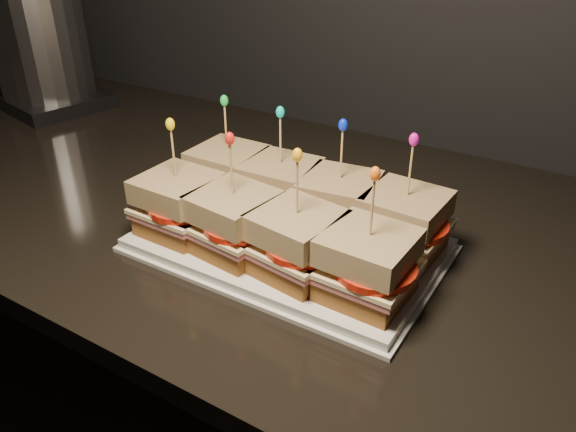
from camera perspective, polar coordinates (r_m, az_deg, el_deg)
The scene contains 62 objects.
granite_slab at distance 0.82m, azimuth 13.04°, elevation -4.04°, with size 2.52×0.75×0.03m, color black.
platter at distance 0.78m, azimuth 0.00°, elevation -2.95°, with size 0.40×0.25×0.02m, color white.
platter_rim at distance 0.78m, azimuth 0.00°, elevation -3.32°, with size 0.41×0.26×0.01m, color white.
sandwich_0_bread_bot at distance 0.88m, azimuth -5.98°, elevation 2.60°, with size 0.10×0.10×0.03m, color brown.
sandwich_0_ham at distance 0.87m, azimuth -6.04°, elevation 3.61°, with size 0.10×0.10×0.01m, color #B25454.
sandwich_0_cheese at distance 0.87m, azimuth -6.06°, elevation 4.02°, with size 0.11×0.10×0.01m, color #F8E3A4.
sandwich_0_tomato at distance 0.85m, azimuth -5.68°, elevation 4.15°, with size 0.10×0.10×0.01m, color red.
sandwich_0_bread_top at distance 0.86m, azimuth -6.16°, elevation 5.74°, with size 0.10×0.10×0.03m, color #5D3610.
sandwich_0_pick at distance 0.84m, azimuth -6.33°, elevation 8.65°, with size 0.00×0.00×0.09m, color tan.
sandwich_0_frill at distance 0.82m, azimuth -6.50°, elevation 11.57°, with size 0.01×0.01×0.02m, color green.
sandwich_1_bread_bot at distance 0.83m, azimuth -0.73°, elevation 1.06°, with size 0.10×0.10×0.03m, color brown.
sandwich_1_ham at distance 0.82m, azimuth -0.74°, elevation 2.11°, with size 0.10×0.10×0.01m, color #B25454.
sandwich_1_cheese at distance 0.82m, azimuth -0.74°, elevation 2.55°, with size 0.11×0.10×0.01m, color #F8E3A4.
sandwich_1_tomato at distance 0.81m, azimuth -0.25°, elevation 2.66°, with size 0.10×0.10×0.01m, color red.
sandwich_1_bread_top at distance 0.81m, azimuth -0.76°, elevation 4.35°, with size 0.10×0.10×0.03m, color #5D3610.
sandwich_1_pick at distance 0.79m, azimuth -0.78°, elevation 7.42°, with size 0.00×0.00×0.09m, color tan.
sandwich_1_frill at distance 0.77m, azimuth -0.80°, elevation 10.51°, with size 0.01×0.01×0.02m, color #08C2AE.
sandwich_2_bread_bot at distance 0.79m, azimuth 5.10°, elevation -0.66°, with size 0.10×0.10×0.03m, color brown.
sandwich_2_ham at distance 0.78m, azimuth 5.16°, elevation 0.43°, with size 0.10×0.10×0.01m, color #B25454.
sandwich_2_cheese at distance 0.78m, azimuth 5.18°, elevation 0.88°, with size 0.11×0.10×0.01m, color #F8E3A4.
sandwich_2_tomato at distance 0.77m, azimuth 5.80°, elevation 0.96°, with size 0.10×0.10×0.01m, color red.
sandwich_2_bread_top at distance 0.76m, azimuth 5.28°, elevation 2.75°, with size 0.10×0.10×0.03m, color #5D3610.
sandwich_2_pick at distance 0.75m, azimuth 5.44°, elevation 5.95°, with size 0.00×0.00×0.09m, color tan.
sandwich_2_frill at distance 0.73m, azimuth 5.61°, elevation 9.19°, with size 0.01×0.01×0.02m, color #0A27D5.
sandwich_3_bread_bot at distance 0.76m, azimuth 11.49°, elevation -2.54°, with size 0.10×0.10×0.03m, color brown.
sandwich_3_ham at distance 0.75m, azimuth 11.62°, elevation -1.42°, with size 0.10×0.10×0.01m, color #B25454.
sandwich_3_cheese at distance 0.75m, azimuth 11.67°, elevation -0.96°, with size 0.11×0.10×0.01m, color #F8E3A4.
sandwich_3_tomato at distance 0.74m, azimuth 12.43°, elevation -0.91°, with size 0.10×0.10×0.01m, color red.
sandwich_3_bread_top at distance 0.73m, azimuth 11.89°, elevation 0.96°, with size 0.10×0.10×0.03m, color #5D3610.
sandwich_3_pick at distance 0.71m, azimuth 12.27°, elevation 4.24°, with size 0.00×0.00×0.09m, color tan.
sandwich_3_frill at distance 0.70m, azimuth 12.67°, elevation 7.60°, with size 0.01×0.01×0.02m, color #CD1398.
sandwich_4_bread_bot at distance 0.80m, azimuth -10.84°, elevation -0.56°, with size 0.10×0.10×0.03m, color brown.
sandwich_4_ham at distance 0.80m, azimuth -10.96°, elevation 0.52°, with size 0.10×0.10×0.01m, color #B25454.
sandwich_4_cheese at distance 0.79m, azimuth -11.00°, elevation 0.96°, with size 0.11×0.10×0.01m, color #F8E3A4.
sandwich_4_tomato at distance 0.78m, azimuth -10.68°, elevation 1.04°, with size 0.10×0.10×0.01m, color red.
sandwich_4_bread_top at distance 0.78m, azimuth -11.20°, elevation 2.80°, with size 0.10×0.10×0.03m, color #5D3610.
sandwich_4_pick at distance 0.76m, azimuth -11.54°, elevation 5.93°, with size 0.00×0.00×0.09m, color tan.
sandwich_4_frill at distance 0.74m, azimuth -11.88°, elevation 9.11°, with size 0.01×0.01×0.02m, color yellow.
sandwich_5_bread_bot at distance 0.75m, azimuth -5.38°, elevation -2.47°, with size 0.10×0.10×0.03m, color brown.
sandwich_5_ham at distance 0.74m, azimuth -5.44°, elevation -1.34°, with size 0.10×0.10×0.01m, color #B25454.
sandwich_5_cheese at distance 0.74m, azimuth -5.47°, elevation -0.87°, with size 0.11×0.10×0.01m, color #F8E3A4.
sandwich_5_tomato at distance 0.72m, azimuth -5.01°, elevation -0.82°, with size 0.10×0.10×0.01m, color red.
sandwich_5_bread_top at distance 0.72m, azimuth -5.57°, elevation 1.08°, with size 0.10×0.10×0.03m, color #5D3610.
sandwich_5_pick at distance 0.70m, azimuth -5.76°, elevation 4.41°, with size 0.00×0.00×0.09m, color tan.
sandwich_5_frill at distance 0.68m, azimuth -5.94°, elevation 7.83°, with size 0.01×0.01×0.02m, color red.
sandwich_6_bread_bot at distance 0.70m, azimuth 0.87°, elevation -4.62°, with size 0.10×0.10×0.03m, color brown.
sandwich_6_ham at distance 0.70m, azimuth 0.88°, elevation -3.45°, with size 0.10×0.10×0.01m, color #B25454.
sandwich_6_cheese at distance 0.69m, azimuth 0.88°, elevation -2.96°, with size 0.11×0.10×0.01m, color #F8E3A4.
sandwich_6_tomato at distance 0.68m, azimuth 1.50°, elevation -2.94°, with size 0.10×0.10×0.01m, color red.
sandwich_6_bread_top at distance 0.68m, azimuth 0.90°, elevation -0.92°, with size 0.10×0.10×0.03m, color #5D3610.
sandwich_6_pick at distance 0.65m, azimuth 0.93°, elevation 2.59°, with size 0.00×0.00×0.09m, color tan.
sandwich_6_frill at distance 0.64m, azimuth 0.96°, elevation 6.21°, with size 0.01×0.01×0.02m, color #FCA714.
sandwich_7_bread_bot at distance 0.67m, azimuth 7.90°, elevation -6.96°, with size 0.10×0.10×0.03m, color brown.
sandwich_7_ham at distance 0.66m, azimuth 8.00°, elevation -5.76°, with size 0.10×0.10×0.01m, color #B25454.
sandwich_7_cheese at distance 0.66m, azimuth 8.05°, elevation -5.26°, with size 0.11×0.10×0.01m, color #F8E3A4.
sandwich_7_tomato at distance 0.64m, azimuth 8.84°, elevation -5.28°, with size 0.10×0.10×0.01m, color red.
sandwich_7_bread_top at distance 0.64m, azimuth 8.22°, elevation -3.17°, with size 0.10×0.10×0.03m, color #5D3610.
sandwich_7_pick at distance 0.62m, azimuth 8.53°, elevation 0.47°, with size 0.00×0.00×0.09m, color tan.
sandwich_7_frill at distance 0.60m, azimuth 8.84°, elevation 4.25°, with size 0.01×0.01×0.02m, color orange.
appliance_base at distance 1.46m, azimuth -22.83°, elevation 10.90°, with size 0.25×0.21×0.03m, color #262628.
appliance_body at distance 1.43m, azimuth -24.02°, elevation 16.51°, with size 0.21×0.21×0.27m, color silver.
appliance at distance 1.43m, azimuth -23.98°, elevation 16.31°, with size 0.25×0.21×0.32m, color silver, non-canonical shape.
Camera 1 is at (-0.07, 0.97, 1.31)m, focal length 35.00 mm.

